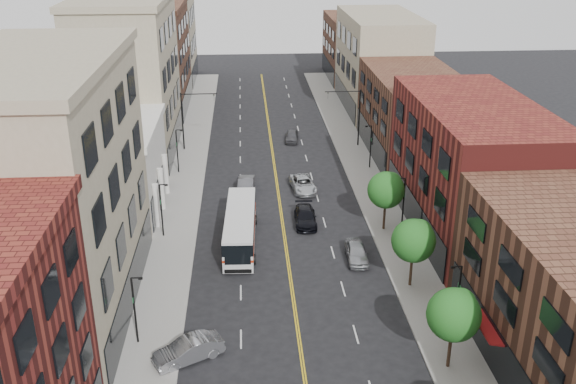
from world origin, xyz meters
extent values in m
cube|color=gray|center=(-10.00, 35.00, 0.07)|extent=(4.00, 110.00, 0.15)
cube|color=gray|center=(10.00, 35.00, 0.07)|extent=(4.00, 110.00, 0.15)
cube|color=gray|center=(-17.00, 13.00, 9.00)|extent=(10.00, 22.00, 18.00)
cube|color=silver|center=(-17.00, 31.00, 4.00)|extent=(10.00, 14.00, 8.00)
cube|color=gray|center=(-17.00, 48.00, 9.00)|extent=(10.00, 20.00, 18.00)
cube|color=brown|center=(-17.00, 68.00, 7.50)|extent=(10.00, 20.00, 15.00)
cube|color=gray|center=(-17.00, 86.00, 10.00)|extent=(10.00, 16.00, 20.00)
cube|color=maroon|center=(17.00, 24.00, 6.00)|extent=(10.00, 22.00, 12.00)
cube|color=brown|center=(17.00, 45.00, 5.00)|extent=(10.00, 20.00, 10.00)
cube|color=gray|center=(17.00, 66.00, 7.00)|extent=(10.00, 22.00, 14.00)
cube|color=brown|center=(17.00, 86.00, 5.50)|extent=(10.00, 18.00, 11.00)
cylinder|color=black|center=(9.30, 4.00, 1.40)|extent=(0.22, 0.22, 2.50)
sphere|color=#195A1A|center=(9.30, 4.00, 4.04)|extent=(3.40, 3.40, 3.40)
sphere|color=#195A1A|center=(9.80, 4.40, 4.55)|extent=(2.04, 2.04, 2.04)
cylinder|color=black|center=(9.30, 14.00, 1.40)|extent=(0.22, 0.22, 2.50)
sphere|color=#195A1A|center=(9.30, 14.00, 4.04)|extent=(3.40, 3.40, 3.40)
sphere|color=#195A1A|center=(9.80, 14.40, 4.55)|extent=(2.04, 2.04, 2.04)
cylinder|color=black|center=(9.30, 24.00, 1.40)|extent=(0.22, 0.22, 2.50)
sphere|color=#195A1A|center=(9.30, 24.00, 4.04)|extent=(3.40, 3.40, 3.40)
sphere|color=#195A1A|center=(9.80, 24.40, 4.55)|extent=(2.04, 2.04, 2.04)
cylinder|color=black|center=(-11.00, 8.00, 2.65)|extent=(0.14, 0.14, 5.00)
cylinder|color=black|center=(-10.65, 8.00, 5.15)|extent=(0.70, 0.10, 0.10)
cube|color=black|center=(-10.40, 8.00, 5.10)|extent=(0.28, 0.14, 0.14)
cube|color=#19592D|center=(-11.00, 8.00, 3.55)|extent=(0.04, 0.55, 0.35)
cylinder|color=black|center=(-11.00, 24.00, 2.65)|extent=(0.14, 0.14, 5.00)
cylinder|color=black|center=(-10.65, 24.00, 5.15)|extent=(0.70, 0.10, 0.10)
cube|color=black|center=(-10.40, 24.00, 5.10)|extent=(0.28, 0.14, 0.14)
cube|color=#19592D|center=(-11.00, 24.00, 3.55)|extent=(0.04, 0.55, 0.35)
cylinder|color=black|center=(-11.00, 40.00, 2.65)|extent=(0.14, 0.14, 5.00)
cylinder|color=black|center=(-10.65, 40.00, 5.15)|extent=(0.70, 0.10, 0.10)
cube|color=black|center=(-10.40, 40.00, 5.10)|extent=(0.28, 0.14, 0.14)
cube|color=#19592D|center=(-11.00, 40.00, 3.55)|extent=(0.04, 0.55, 0.35)
cylinder|color=black|center=(11.00, 8.00, 2.65)|extent=(0.14, 0.14, 5.00)
cylinder|color=black|center=(10.65, 8.00, 5.15)|extent=(0.70, 0.10, 0.10)
cube|color=black|center=(10.40, 8.00, 5.10)|extent=(0.28, 0.14, 0.14)
cube|color=#19592D|center=(11.00, 8.00, 3.55)|extent=(0.04, 0.55, 0.35)
cylinder|color=black|center=(11.00, 24.00, 2.65)|extent=(0.14, 0.14, 5.00)
cylinder|color=black|center=(10.65, 24.00, 5.15)|extent=(0.70, 0.10, 0.10)
cube|color=black|center=(10.40, 24.00, 5.10)|extent=(0.28, 0.14, 0.14)
cube|color=#19592D|center=(11.00, 24.00, 3.55)|extent=(0.04, 0.55, 0.35)
cylinder|color=black|center=(11.00, 40.00, 2.65)|extent=(0.14, 0.14, 5.00)
cylinder|color=black|center=(10.65, 40.00, 5.15)|extent=(0.70, 0.10, 0.10)
cube|color=black|center=(10.40, 40.00, 5.10)|extent=(0.28, 0.14, 0.14)
cube|color=#19592D|center=(11.00, 40.00, 3.55)|extent=(0.04, 0.55, 0.35)
cylinder|color=black|center=(-11.00, 48.00, 3.75)|extent=(0.18, 0.18, 7.20)
cylinder|color=black|center=(-8.80, 48.00, 7.15)|extent=(4.40, 0.12, 0.12)
imported|color=black|center=(-7.00, 48.00, 6.75)|extent=(0.15, 0.18, 0.90)
cylinder|color=black|center=(11.00, 48.00, 3.75)|extent=(0.18, 0.18, 7.20)
cylinder|color=black|center=(8.80, 48.00, 7.15)|extent=(4.40, 0.12, 0.12)
imported|color=black|center=(7.00, 48.00, 6.75)|extent=(0.15, 0.18, 0.90)
cube|color=silver|center=(-3.98, 22.32, 1.58)|extent=(2.93, 11.60, 2.78)
cube|color=black|center=(-3.98, 22.32, 2.25)|extent=(2.97, 11.64, 1.01)
cube|color=#AD260C|center=(-3.98, 22.32, 1.30)|extent=(2.97, 11.64, 0.21)
cube|color=black|center=(-4.20, 16.55, 1.82)|extent=(2.11, 0.14, 1.54)
cylinder|color=black|center=(-5.39, 18.54, 0.46)|extent=(0.30, 0.93, 0.92)
cylinder|color=black|center=(-2.86, 18.44, 0.46)|extent=(0.30, 0.93, 0.92)
cylinder|color=black|center=(-5.10, 26.21, 0.46)|extent=(0.30, 0.93, 0.92)
cylinder|color=black|center=(-2.57, 26.11, 0.46)|extent=(0.30, 0.93, 0.92)
imported|color=gray|center=(-7.40, 5.98, 0.77)|extent=(4.88, 3.60, 1.53)
imported|color=#929599|center=(5.80, 18.54, 0.74)|extent=(1.86, 4.38, 1.48)
imported|color=#48484D|center=(-3.36, 34.52, 0.77)|extent=(1.92, 4.78, 1.54)
imported|color=black|center=(2.15, 25.85, 0.71)|extent=(2.10, 4.93, 1.42)
imported|color=#B5B9BE|center=(2.68, 34.00, 0.72)|extent=(2.94, 5.38, 1.43)
imported|color=#444449|center=(2.74, 50.57, 0.68)|extent=(2.10, 4.16, 1.36)
camera|label=1|loc=(-3.32, -28.82, 26.64)|focal=40.00mm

